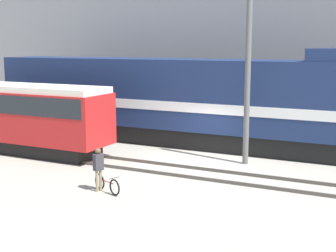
% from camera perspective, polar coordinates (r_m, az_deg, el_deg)
% --- Properties ---
extents(ground_plane, '(120.00, 120.00, 0.00)m').
position_cam_1_polar(ground_plane, '(22.14, 3.39, -4.42)').
color(ground_plane, '#9E998C').
extents(track_near, '(60.00, 1.51, 0.14)m').
position_cam_1_polar(track_near, '(20.41, 1.28, -5.44)').
color(track_near, '#47423D').
rests_on(track_near, ground).
extents(track_far, '(60.00, 1.51, 0.14)m').
position_cam_1_polar(track_far, '(25.25, 6.41, -2.50)').
color(track_far, '#47423D').
rests_on(track_far, ground).
extents(building_backdrop, '(44.10, 6.00, 14.23)m').
position_cam_1_polar(building_backdrop, '(32.54, 11.67, 12.62)').
color(building_backdrop, gray).
rests_on(building_backdrop, ground).
extents(freight_locomotive, '(21.16, 3.04, 5.29)m').
position_cam_1_polar(freight_locomotive, '(26.00, 0.25, 3.27)').
color(freight_locomotive, black).
rests_on(freight_locomotive, ground).
extents(streetcar, '(10.79, 2.54, 3.47)m').
position_cam_1_polar(streetcar, '(25.31, -18.27, 1.49)').
color(streetcar, black).
rests_on(streetcar, ground).
extents(bicycle, '(1.50, 0.73, 0.68)m').
position_cam_1_polar(bicycle, '(17.76, -7.44, -7.06)').
color(bicycle, black).
rests_on(bicycle, ground).
extents(person, '(0.34, 0.42, 1.66)m').
position_cam_1_polar(person, '(17.77, -8.48, -4.74)').
color(person, '#8C7A5B').
rests_on(person, ground).
extents(utility_pole_left, '(0.26, 0.26, 7.58)m').
position_cam_1_polar(utility_pole_left, '(21.50, 9.67, 5.29)').
color(utility_pole_left, '#595959').
rests_on(utility_pole_left, ground).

